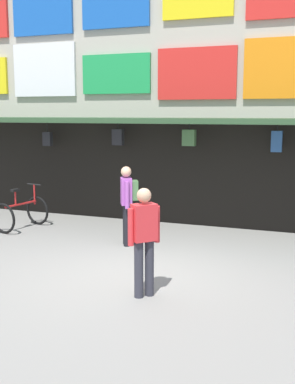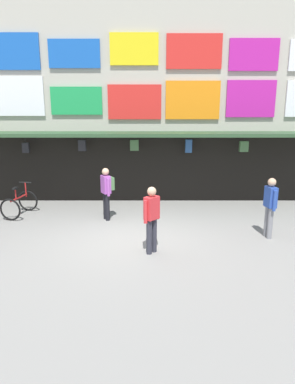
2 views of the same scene
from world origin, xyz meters
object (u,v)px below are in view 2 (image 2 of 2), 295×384
object	(u,v)px
pedestrian_in_white	(151,216)
pedestrian_in_red	(106,190)
bicycle_parked	(19,204)
pedestrian_in_green	(269,204)

from	to	relation	value
pedestrian_in_white	pedestrian_in_red	xyz separation A→B (m)	(-1.39, 2.63, 0.04)
pedestrian_in_white	pedestrian_in_red	world-z (taller)	same
bicycle_parked	pedestrian_in_white	bearing A→B (deg)	-35.03
bicycle_parked	pedestrian_in_red	distance (m)	3.06
pedestrian_in_green	bicycle_parked	bearing A→B (deg)	165.20
pedestrian_in_white	pedestrian_in_green	distance (m)	3.41
bicycle_parked	pedestrian_in_green	size ratio (longest dim) A/B	0.76
pedestrian_in_red	pedestrian_in_white	bearing A→B (deg)	-62.08
pedestrian_in_green	pedestrian_in_red	bearing A→B (deg)	161.20
pedestrian_in_red	pedestrian_in_green	bearing A→B (deg)	-18.80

